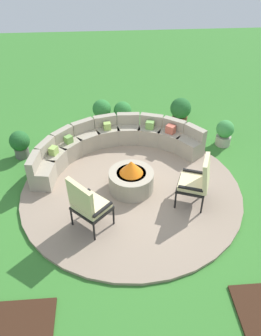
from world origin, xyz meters
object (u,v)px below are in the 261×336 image
fire_pit (131,179)px  potted_plant_3 (102,113)px  potted_plant_2 (20,143)px  potted_plant_4 (225,132)px  lounge_chair_front_left (87,204)px  potted_plant_1 (123,113)px  curved_stone_bench (112,143)px  lounge_chair_front_right (197,180)px  potted_plant_0 (180,111)px

fire_pit → potted_plant_3: bearing=101.7°
potted_plant_2 → potted_plant_4: 4.93m
lounge_chair_front_left → potted_plant_1: bearing=121.3°
fire_pit → potted_plant_4: 2.91m
fire_pit → potted_plant_1: fire_pit is taller
curved_stone_bench → lounge_chair_front_left: size_ratio=3.34×
lounge_chair_front_right → potted_plant_4: (1.21, 2.10, -0.26)m
fire_pit → lounge_chair_front_right: lounge_chair_front_right is taller
fire_pit → lounge_chair_front_left: size_ratio=0.79×
fire_pit → curved_stone_bench: fire_pit is taller
lounge_chair_front_left → potted_plant_2: size_ratio=1.75×
potted_plant_1 → potted_plant_3: size_ratio=0.94×
potted_plant_4 → fire_pit: bearing=-146.7°
potted_plant_0 → potted_plant_3: potted_plant_0 is taller
lounge_chair_front_right → potted_plant_4: size_ratio=1.62×
potted_plant_3 → potted_plant_4: size_ratio=1.18×
fire_pit → potted_plant_1: bearing=90.4°
fire_pit → lounge_chair_front_right: size_ratio=0.86×
lounge_chair_front_right → potted_plant_0: 3.11m
lounge_chair_front_left → potted_plant_0: bearing=100.8°
potted_plant_0 → potted_plant_1: (-1.54, 0.05, -0.03)m
potted_plant_0 → potted_plant_2: bearing=-164.3°
lounge_chair_front_right → potted_plant_3: (-1.79, 3.21, -0.20)m
lounge_chair_front_right → potted_plant_4: bearing=-9.1°
fire_pit → potted_plant_3: size_ratio=1.18×
lounge_chair_front_left → potted_plant_4: 4.21m
lounge_chair_front_left → fire_pit: bearing=94.2°
potted_plant_1 → lounge_chair_front_left: bearing=-102.8°
potted_plant_2 → fire_pit: bearing=-30.4°
fire_pit → lounge_chair_front_right: 1.35m
fire_pit → lounge_chair_front_right: bearing=-22.0°
potted_plant_0 → potted_plant_3: (-2.08, 0.13, -0.03)m
lounge_chair_front_right → potted_plant_0: size_ratio=1.33×
fire_pit → potted_plant_0: (1.52, 2.59, 0.11)m
lounge_chair_front_right → potted_plant_3: 3.68m
curved_stone_bench → potted_plant_4: bearing=5.1°
lounge_chair_front_right → potted_plant_2: size_ratio=1.60×
lounge_chair_front_right → potted_plant_2: (-3.72, 1.96, -0.24)m
potted_plant_0 → potted_plant_2: size_ratio=1.21×
potted_plant_2 → curved_stone_bench: bearing=-2.9°
curved_stone_bench → potted_plant_0: potted_plant_0 is taller
fire_pit → curved_stone_bench: (-0.34, 1.35, 0.01)m
fire_pit → potted_plant_0: size_ratio=1.14×
fire_pit → potted_plant_1: 2.65m
curved_stone_bench → lounge_chair_front_right: (1.56, -1.85, 0.27)m
curved_stone_bench → lounge_chair_front_right: size_ratio=3.65×
potted_plant_2 → potted_plant_3: bearing=33.0°
lounge_chair_front_left → potted_plant_4: lounge_chair_front_left is taller
potted_plant_1 → potted_plant_2: size_ratio=1.10×
potted_plant_2 → lounge_chair_front_right: bearing=-27.8°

